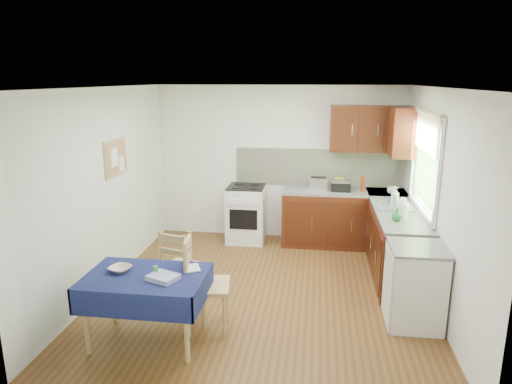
# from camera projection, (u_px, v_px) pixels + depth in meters

# --- Properties ---
(floor) EXTENTS (4.20, 4.20, 0.00)m
(floor) POSITION_uv_depth(u_px,v_px,m) (263.00, 291.00, 5.74)
(floor) COLOR #543116
(floor) RESTS_ON ground
(ceiling) EXTENTS (4.00, 4.20, 0.02)m
(ceiling) POSITION_uv_depth(u_px,v_px,m) (264.00, 87.00, 5.13)
(ceiling) COLOR white
(ceiling) RESTS_ON wall_back
(wall_back) EXTENTS (4.00, 0.02, 2.50)m
(wall_back) POSITION_uv_depth(u_px,v_px,m) (279.00, 163.00, 7.45)
(wall_back) COLOR silver
(wall_back) RESTS_ON ground
(wall_front) EXTENTS (4.00, 0.02, 2.50)m
(wall_front) POSITION_uv_depth(u_px,v_px,m) (231.00, 264.00, 3.42)
(wall_front) COLOR silver
(wall_front) RESTS_ON ground
(wall_left) EXTENTS (0.02, 4.20, 2.50)m
(wall_left) POSITION_uv_depth(u_px,v_px,m) (105.00, 189.00, 5.70)
(wall_left) COLOR silver
(wall_left) RESTS_ON ground
(wall_right) EXTENTS (0.02, 4.20, 2.50)m
(wall_right) POSITION_uv_depth(u_px,v_px,m) (439.00, 201.00, 5.17)
(wall_right) COLOR silver
(wall_right) RESTS_ON ground
(base_cabinets) EXTENTS (1.90, 2.30, 0.86)m
(base_cabinets) POSITION_uv_depth(u_px,v_px,m) (366.00, 231.00, 6.66)
(base_cabinets) COLOR #361209
(base_cabinets) RESTS_ON ground
(worktop_back) EXTENTS (1.90, 0.60, 0.04)m
(worktop_back) POSITION_uv_depth(u_px,v_px,m) (344.00, 192.00, 7.12)
(worktop_back) COLOR slate
(worktop_back) RESTS_ON base_cabinets
(worktop_right) EXTENTS (0.60, 1.70, 0.04)m
(worktop_right) POSITION_uv_depth(u_px,v_px,m) (399.00, 214.00, 5.93)
(worktop_right) COLOR slate
(worktop_right) RESTS_ON base_cabinets
(worktop_corner) EXTENTS (0.60, 0.60, 0.04)m
(worktop_corner) POSITION_uv_depth(u_px,v_px,m) (387.00, 193.00, 7.03)
(worktop_corner) COLOR slate
(worktop_corner) RESTS_ON base_cabinets
(splashback) EXTENTS (2.70, 0.02, 0.60)m
(splashback) POSITION_uv_depth(u_px,v_px,m) (319.00, 167.00, 7.37)
(splashback) COLOR beige
(splashback) RESTS_ON wall_back
(upper_cabinets) EXTENTS (1.20, 0.85, 0.70)m
(upper_cabinets) POSITION_uv_depth(u_px,v_px,m) (379.00, 130.00, 6.82)
(upper_cabinets) COLOR #361209
(upper_cabinets) RESTS_ON wall_back
(stove) EXTENTS (0.60, 0.61, 0.92)m
(stove) POSITION_uv_depth(u_px,v_px,m) (246.00, 214.00, 7.42)
(stove) COLOR white
(stove) RESTS_ON ground
(window) EXTENTS (0.04, 1.48, 1.26)m
(window) POSITION_uv_depth(u_px,v_px,m) (426.00, 156.00, 5.75)
(window) COLOR #2A4F20
(window) RESTS_ON wall_right
(fridge) EXTENTS (0.58, 0.60, 0.89)m
(fridge) POSITION_uv_depth(u_px,v_px,m) (415.00, 286.00, 4.88)
(fridge) COLOR white
(fridge) RESTS_ON ground
(corkboard) EXTENTS (0.04, 0.62, 0.47)m
(corkboard) POSITION_uv_depth(u_px,v_px,m) (116.00, 158.00, 5.90)
(corkboard) COLOR #A68553
(corkboard) RESTS_ON wall_left
(dining_table) EXTENTS (1.19, 0.81, 0.72)m
(dining_table) POSITION_uv_depth(u_px,v_px,m) (146.00, 285.00, 4.51)
(dining_table) COLOR #0F123F
(dining_table) RESTS_ON ground
(chair_far) EXTENTS (0.50, 0.50, 0.91)m
(chair_far) POSITION_uv_depth(u_px,v_px,m) (179.00, 265.00, 5.34)
(chair_far) COLOR #A68553
(chair_far) RESTS_ON ground
(chair_near) EXTENTS (0.51, 0.51, 1.03)m
(chair_near) POSITION_uv_depth(u_px,v_px,m) (202.00, 281.00, 4.76)
(chair_near) COLOR #A68553
(chair_near) RESTS_ON ground
(toaster) EXTENTS (0.28, 0.17, 0.21)m
(toaster) POSITION_uv_depth(u_px,v_px,m) (318.00, 184.00, 7.13)
(toaster) COLOR silver
(toaster) RESTS_ON worktop_back
(sandwich_press) EXTENTS (0.29, 0.25, 0.17)m
(sandwich_press) POSITION_uv_depth(u_px,v_px,m) (341.00, 185.00, 7.07)
(sandwich_press) COLOR black
(sandwich_press) RESTS_ON worktop_back
(sauce_bottle) EXTENTS (0.06, 0.06, 0.25)m
(sauce_bottle) POSITION_uv_depth(u_px,v_px,m) (363.00, 184.00, 7.01)
(sauce_bottle) COLOR #AD240D
(sauce_bottle) RESTS_ON worktop_back
(yellow_packet) EXTENTS (0.15, 0.12, 0.17)m
(yellow_packet) POSITION_uv_depth(u_px,v_px,m) (339.00, 183.00, 7.23)
(yellow_packet) COLOR yellow
(yellow_packet) RESTS_ON worktop_back
(dish_rack) EXTENTS (0.47, 0.36, 0.22)m
(dish_rack) POSITION_uv_depth(u_px,v_px,m) (395.00, 207.00, 6.12)
(dish_rack) COLOR gray
(dish_rack) RESTS_ON worktop_right
(kettle) EXTENTS (0.16, 0.16, 0.26)m
(kettle) POSITION_uv_depth(u_px,v_px,m) (402.00, 209.00, 5.70)
(kettle) COLOR white
(kettle) RESTS_ON worktop_right
(cup) EXTENTS (0.18, 0.18, 0.11)m
(cup) POSITION_uv_depth(u_px,v_px,m) (392.00, 190.00, 6.89)
(cup) COLOR silver
(cup) RESTS_ON worktop_back
(soap_bottle_a) EXTENTS (0.16, 0.16, 0.30)m
(soap_bottle_a) POSITION_uv_depth(u_px,v_px,m) (395.00, 198.00, 6.08)
(soap_bottle_a) COLOR white
(soap_bottle_a) RESTS_ON worktop_right
(soap_bottle_b) EXTENTS (0.11, 0.11, 0.19)m
(soap_bottle_b) POSITION_uv_depth(u_px,v_px,m) (392.00, 200.00, 6.21)
(soap_bottle_b) COLOR #227FC6
(soap_bottle_b) RESTS_ON worktop_right
(soap_bottle_c) EXTENTS (0.15, 0.15, 0.16)m
(soap_bottle_c) POSITION_uv_depth(u_px,v_px,m) (397.00, 215.00, 5.57)
(soap_bottle_c) COLOR #238134
(soap_bottle_c) RESTS_ON worktop_right
(plate_bowl) EXTENTS (0.26, 0.26, 0.05)m
(plate_bowl) POSITION_uv_depth(u_px,v_px,m) (120.00, 269.00, 4.57)
(plate_bowl) COLOR beige
(plate_bowl) RESTS_ON dining_table
(book) EXTENTS (0.22, 0.25, 0.02)m
(book) POSITION_uv_depth(u_px,v_px,m) (184.00, 269.00, 4.61)
(book) COLOR white
(book) RESTS_ON dining_table
(spice_jar) EXTENTS (0.05, 0.05, 0.10)m
(spice_jar) POSITION_uv_depth(u_px,v_px,m) (156.00, 271.00, 4.46)
(spice_jar) COLOR green
(spice_jar) RESTS_ON dining_table
(tea_towel) EXTENTS (0.33, 0.30, 0.05)m
(tea_towel) POSITION_uv_depth(u_px,v_px,m) (163.00, 277.00, 4.38)
(tea_towel) COLOR navy
(tea_towel) RESTS_ON dining_table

